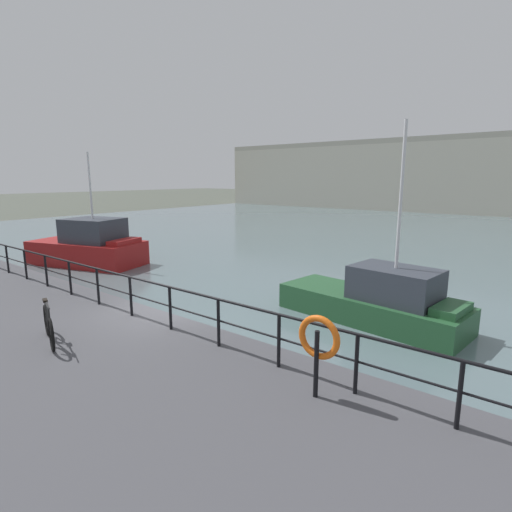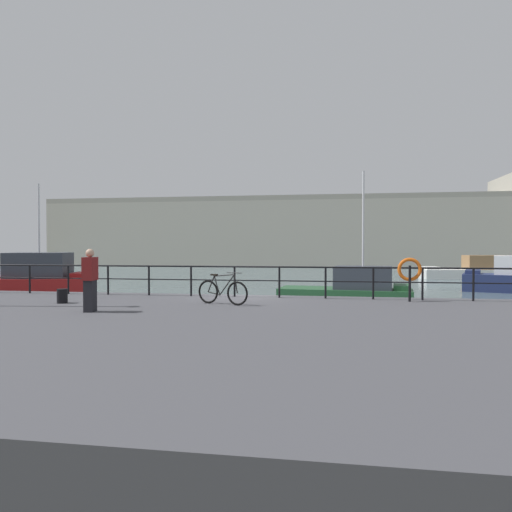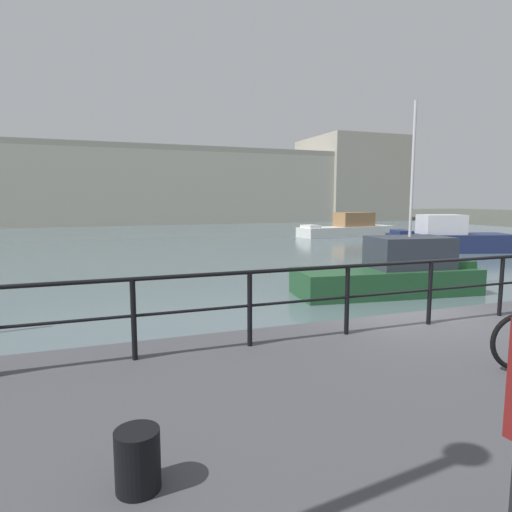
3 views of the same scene
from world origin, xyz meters
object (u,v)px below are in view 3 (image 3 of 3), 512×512
object	(u,v)px
moored_white_yacht	(348,228)
moored_cabin_cruiser	(393,272)
harbor_building	(184,187)
mooring_bollard	(138,460)
moored_harbor_tender	(447,239)

from	to	relation	value
moored_white_yacht	moored_cabin_cruiser	bearing A→B (deg)	53.42
harbor_building	moored_white_yacht	bearing A→B (deg)	-72.37
moored_white_yacht	mooring_bollard	bearing A→B (deg)	47.65
moored_cabin_cruiser	moored_harbor_tender	world-z (taller)	moored_cabin_cruiser
harbor_building	moored_cabin_cruiser	xyz separation A→B (m)	(-2.56, -49.85, -4.28)
harbor_building	mooring_bollard	world-z (taller)	harbor_building
mooring_bollard	moored_cabin_cruiser	bearing A→B (deg)	44.65
moored_cabin_cruiser	mooring_bollard	bearing A→B (deg)	-128.30
moored_white_yacht	moored_harbor_tender	bearing A→B (deg)	77.92
moored_white_yacht	mooring_bollard	distance (m)	36.73
harbor_building	moored_harbor_tender	world-z (taller)	harbor_building
harbor_building	moored_white_yacht	world-z (taller)	harbor_building
moored_white_yacht	mooring_bollard	size ratio (longest dim) A/B	21.58
moored_harbor_tender	moored_white_yacht	distance (m)	12.52
moored_cabin_cruiser	moored_white_yacht	bearing A→B (deg)	68.51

